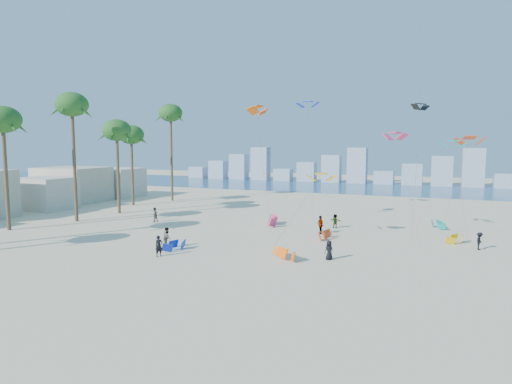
% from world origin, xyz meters
% --- Properties ---
extents(ground, '(220.00, 220.00, 0.00)m').
position_xyz_m(ground, '(0.00, 0.00, 0.00)').
color(ground, beige).
rests_on(ground, ground).
extents(ocean, '(220.00, 220.00, 0.00)m').
position_xyz_m(ocean, '(0.00, 72.00, 0.01)').
color(ocean, navy).
rests_on(ocean, ground).
extents(kitesurfer_near, '(0.70, 0.76, 1.74)m').
position_xyz_m(kitesurfer_near, '(-1.37, 5.79, 0.87)').
color(kitesurfer_near, black).
rests_on(kitesurfer_near, ground).
extents(kitesurfer_mid, '(0.93, 1.06, 1.84)m').
position_xyz_m(kitesurfer_mid, '(-2.47, 8.60, 0.92)').
color(kitesurfer_mid, gray).
rests_on(kitesurfer_mid, ground).
extents(kitesurfers_far, '(39.68, 14.46, 1.92)m').
position_xyz_m(kitesurfers_far, '(10.36, 18.96, 0.85)').
color(kitesurfers_far, black).
rests_on(kitesurfers_far, ground).
extents(grounded_kites, '(24.61, 22.53, 1.09)m').
position_xyz_m(grounded_kites, '(8.34, 18.11, 0.45)').
color(grounded_kites, '#0B2DC9').
rests_on(grounded_kites, ground).
extents(flying_kites, '(31.81, 30.03, 15.31)m').
position_xyz_m(flying_kites, '(12.81, 23.79, 10.87)').
color(flying_kites, yellow).
rests_on(flying_kites, ground).
extents(palm_row, '(7.73, 44.80, 15.65)m').
position_xyz_m(palm_row, '(-20.85, 16.18, 11.57)').
color(palm_row, brown).
rests_on(palm_row, ground).
extents(beachfront_buildings, '(11.50, 43.00, 6.00)m').
position_xyz_m(beachfront_buildings, '(-33.69, 20.82, 2.67)').
color(beachfront_buildings, beige).
rests_on(beachfront_buildings, ground).
extents(distant_skyline, '(85.00, 3.00, 8.40)m').
position_xyz_m(distant_skyline, '(-1.19, 82.00, 3.09)').
color(distant_skyline, '#9EADBF').
rests_on(distant_skyline, ground).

